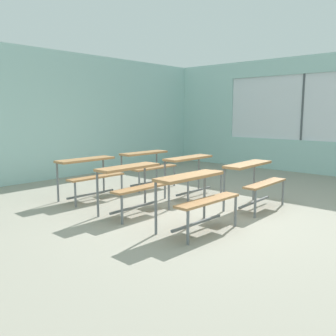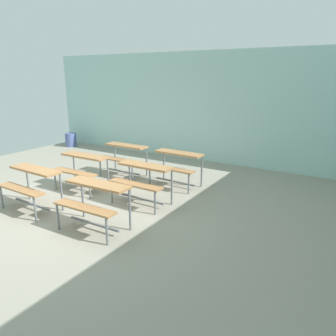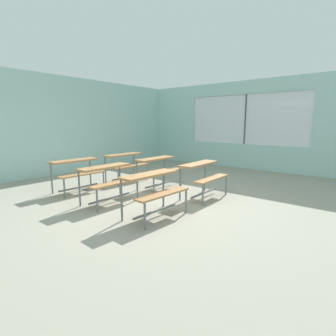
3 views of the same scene
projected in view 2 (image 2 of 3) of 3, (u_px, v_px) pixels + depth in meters
ground at (74, 210)px, 5.94m from camera, size 10.00×9.00×0.05m
wall_back at (190, 107)px, 9.21m from camera, size 10.00×0.12×3.00m
desk_bench_r0c0 at (31, 179)px, 5.79m from camera, size 1.12×0.63×0.74m
desk_bench_r0c1 at (94, 196)px, 5.01m from camera, size 1.11×0.61×0.74m
desk_bench_r1c0 at (81, 164)px, 6.80m from camera, size 1.10×0.60×0.74m
desk_bench_r1c1 at (142, 175)px, 6.05m from camera, size 1.11×0.61×0.74m
desk_bench_r2c0 at (123, 153)px, 7.79m from camera, size 1.11×0.61×0.74m
desk_bench_r2c1 at (176, 161)px, 7.04m from camera, size 1.12×0.64×0.74m
trash_bin at (71, 140)px, 11.16m from camera, size 0.37×0.37×0.45m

